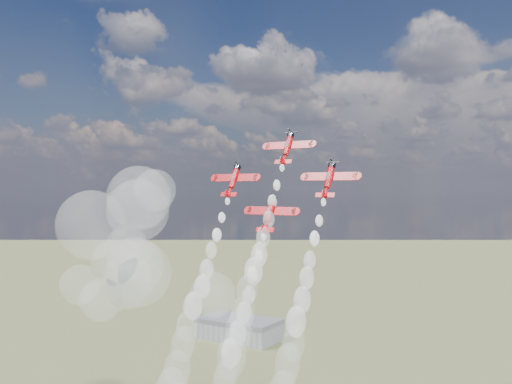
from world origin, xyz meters
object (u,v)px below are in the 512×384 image
object	(u,v)px
hangar	(239,329)
plane_slot	(270,214)
plane_lead	(287,147)
plane_right	(329,179)
plane_left	(234,180)

from	to	relation	value
hangar	plane_slot	bearing A→B (deg)	-55.21
plane_lead	plane_slot	bearing A→B (deg)	-90.00
plane_slot	plane_right	bearing A→B (deg)	18.60
hangar	plane_right	bearing A→B (deg)	-52.13
plane_left	plane_right	xyz separation A→B (m)	(24.20, 0.00, 0.00)
plane_lead	hangar	bearing A→B (deg)	126.01
hangar	plane_slot	size ratio (longest dim) A/B	4.17
plane_left	plane_right	world-z (taller)	same
plane_right	plane_slot	distance (m)	14.77
plane_lead	plane_right	size ratio (longest dim) A/B	1.00
plane_slot	hangar	bearing A→B (deg)	124.79
hangar	plane_left	xyz separation A→B (m)	(115.82, -180.05, 90.37)
plane_left	plane_right	size ratio (longest dim) A/B	1.00
hangar	plane_lead	distance (m)	238.53
plane_right	plane_left	bearing A→B (deg)	180.00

